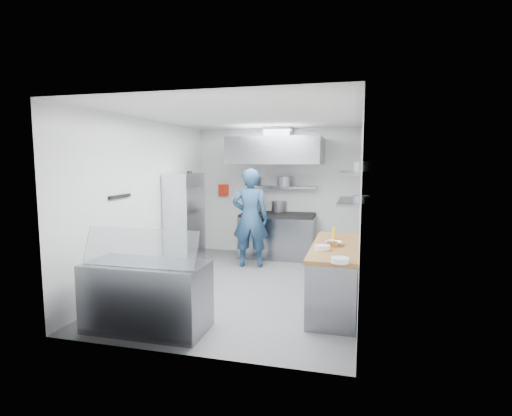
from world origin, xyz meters
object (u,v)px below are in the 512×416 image
(wire_rack, at_px, (185,220))
(gas_range, at_px, (278,237))
(display_case, at_px, (147,296))
(chef, at_px, (250,218))

(wire_rack, bearing_deg, gas_range, 36.38)
(gas_range, height_order, display_case, gas_range)
(gas_range, height_order, wire_rack, wire_rack)
(gas_range, distance_m, wire_rack, 2.08)
(chef, xyz_separation_m, wire_rack, (-1.25, -0.32, -0.05))
(chef, height_order, wire_rack, chef)
(gas_range, xyz_separation_m, chef, (-0.38, -0.88, 0.52))
(chef, bearing_deg, wire_rack, 5.29)
(gas_range, bearing_deg, wire_rack, -143.62)
(gas_range, xyz_separation_m, wire_rack, (-1.63, -1.20, 0.48))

